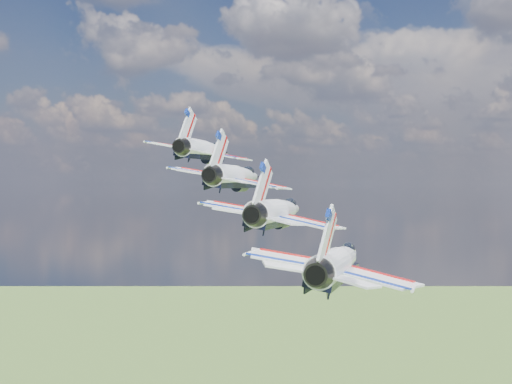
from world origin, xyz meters
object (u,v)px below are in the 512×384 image
Objects in this scene: jet_1 at (237,176)px; jet_0 at (206,150)px; jet_2 at (279,211)px; jet_3 at (338,261)px.

jet_0 is at bearing 126.20° from jet_1.
jet_3 is (9.16, -6.81, -3.15)m from jet_2.
jet_3 is at bearing -53.80° from jet_2.
jet_2 is 11.84m from jet_3.
jet_0 is 1.00× the size of jet_1.
jet_1 is 1.00× the size of jet_2.
jet_0 reaches higher than jet_3.
jet_2 is at bearing 126.20° from jet_3.
jet_0 reaches higher than jet_1.
jet_2 is (18.32, -13.63, -6.30)m from jet_0.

